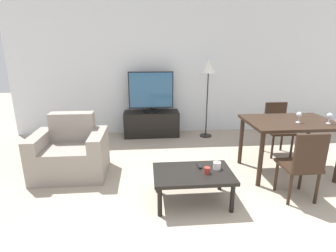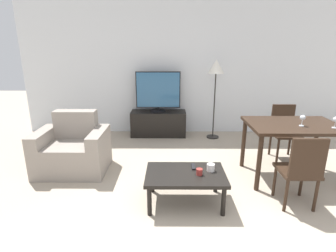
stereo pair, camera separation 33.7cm
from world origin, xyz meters
The scene contains 14 objects.
wall_back centered at (0.00, 3.54, 1.35)m, with size 6.93×0.06×2.70m.
armchair centered at (-1.89, 1.66, 0.31)m, with size 0.98×0.72×0.85m.
tv_stand centered at (-0.71, 3.26, 0.25)m, with size 1.10×0.42×0.50m.
tv centered at (-0.71, 3.26, 0.90)m, with size 0.87×0.31×0.79m.
coffee_table centered at (-0.30, 0.81, 0.33)m, with size 0.90×0.59×0.38m.
dining_table centered at (1.16, 1.45, 0.67)m, with size 1.19×0.82×0.78m.
dining_chair_near centered at (0.95, 0.73, 0.48)m, with size 0.40×0.40×0.86m.
dining_chair_far centered at (1.36, 2.17, 0.48)m, with size 0.40×0.40×0.86m.
floor_lamp centered at (0.38, 3.12, 1.31)m, with size 0.30×0.30×1.53m.
remote_primary centered at (-0.20, 0.95, 0.39)m, with size 0.04×0.15×0.02m.
cup_white_near centered at (-0.15, 0.77, 0.42)m, with size 0.07×0.07×0.07m.
cup_colored_far centered at (-0.01, 0.87, 0.42)m, with size 0.09×0.09×0.08m.
wine_glass_left centered at (1.21, 1.35, 0.88)m, with size 0.07×0.07×0.15m.
wine_glass_center centered at (1.58, 1.26, 0.88)m, with size 0.07×0.07×0.15m.
Camera 2 is at (-0.48, -1.87, 1.74)m, focal length 28.00 mm.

